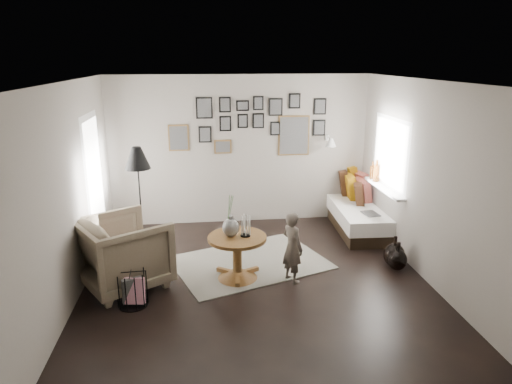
{
  "coord_description": "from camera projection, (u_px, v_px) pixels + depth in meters",
  "views": [
    {
      "loc": [
        -0.68,
        -5.43,
        2.87
      ],
      "look_at": [
        0.05,
        0.5,
        1.1
      ],
      "focal_mm": 32.0,
      "sensor_mm": 36.0,
      "label": 1
    }
  ],
  "objects": [
    {
      "name": "wall_front",
      "position": [
        296.0,
        276.0,
        3.41
      ],
      "size": [
        4.5,
        0.0,
        4.5
      ],
      "primitive_type": "plane",
      "rotation": [
        -1.57,
        0.0,
        0.0
      ],
      "color": "gray",
      "rests_on": "ground"
    },
    {
      "name": "rug",
      "position": [
        250.0,
        262.0,
        6.63
      ],
      "size": [
        2.47,
        2.09,
        0.01
      ],
      "primitive_type": "cube",
      "rotation": [
        0.0,
        0.0,
        0.35
      ],
      "color": "beige",
      "rests_on": "ground"
    },
    {
      "name": "wall_sconce",
      "position": [
        331.0,
        142.0,
        7.86
      ],
      "size": [
        0.18,
        0.36,
        0.16
      ],
      "color": "white",
      "rests_on": "wall_back"
    },
    {
      "name": "vase",
      "position": [
        231.0,
        224.0,
        5.95
      ],
      "size": [
        0.22,
        0.22,
        0.56
      ],
      "color": "black",
      "rests_on": "pedestal_table"
    },
    {
      "name": "ground",
      "position": [
        257.0,
        282.0,
        6.06
      ],
      "size": [
        4.8,
        4.8,
        0.0
      ],
      "primitive_type": "plane",
      "color": "black",
      "rests_on": "ground"
    },
    {
      "name": "daybed",
      "position": [
        357.0,
        209.0,
        7.99
      ],
      "size": [
        0.94,
        2.05,
        0.97
      ],
      "rotation": [
        0.0,
        0.0,
        -0.05
      ],
      "color": "black",
      "rests_on": "ground"
    },
    {
      "name": "gallery_wall",
      "position": [
        256.0,
        125.0,
        7.87
      ],
      "size": [
        2.74,
        0.03,
        1.08
      ],
      "color": "brown",
      "rests_on": "wall_back"
    },
    {
      "name": "ceiling",
      "position": [
        257.0,
        81.0,
        5.33
      ],
      "size": [
        4.8,
        4.8,
        0.0
      ],
      "primitive_type": "plane",
      "rotation": [
        3.14,
        0.0,
        0.0
      ],
      "color": "white",
      "rests_on": "wall_back"
    },
    {
      "name": "magazine_on_daybed",
      "position": [
        371.0,
        214.0,
        7.34
      ],
      "size": [
        0.25,
        0.32,
        0.02
      ],
      "primitive_type": "cube",
      "rotation": [
        0.0,
        0.0,
        0.13
      ],
      "color": "black",
      "rests_on": "daybed"
    },
    {
      "name": "wall_right",
      "position": [
        427.0,
        182.0,
        5.96
      ],
      "size": [
        0.0,
        4.8,
        4.8
      ],
      "primitive_type": "plane",
      "rotation": [
        1.57,
        0.0,
        -1.57
      ],
      "color": "gray",
      "rests_on": "ground"
    },
    {
      "name": "floor_lamp",
      "position": [
        137.0,
        162.0,
        6.66
      ],
      "size": [
        0.38,
        0.38,
        1.62
      ],
      "rotation": [
        0.0,
        0.0,
        -0.36
      ],
      "color": "black",
      "rests_on": "ground"
    },
    {
      "name": "child",
      "position": [
        292.0,
        247.0,
        5.96
      ],
      "size": [
        0.37,
        0.42,
        0.96
      ],
      "primitive_type": "imported",
      "rotation": [
        0.0,
        0.0,
        2.08
      ],
      "color": "#5D5349",
      "rests_on": "ground"
    },
    {
      "name": "wall_back",
      "position": [
        240.0,
        151.0,
        7.98
      ],
      "size": [
        4.5,
        0.0,
        4.5
      ],
      "primitive_type": "plane",
      "rotation": [
        1.57,
        0.0,
        0.0
      ],
      "color": "gray",
      "rests_on": "ground"
    },
    {
      "name": "demijohn_small",
      "position": [
        398.0,
        260.0,
        6.37
      ],
      "size": [
        0.26,
        0.26,
        0.41
      ],
      "color": "black",
      "rests_on": "ground"
    },
    {
      "name": "door_left",
      "position": [
        95.0,
        187.0,
        6.65
      ],
      "size": [
        0.0,
        2.14,
        2.14
      ],
      "color": "white",
      "rests_on": "wall_left"
    },
    {
      "name": "candles",
      "position": [
        245.0,
        226.0,
        5.96
      ],
      "size": [
        0.13,
        0.13,
        0.29
      ],
      "color": "black",
      "rests_on": "pedestal_table"
    },
    {
      "name": "armchair_cushion",
      "position": [
        127.0,
        250.0,
        5.9
      ],
      "size": [
        0.58,
        0.58,
        0.19
      ],
      "primitive_type": "cube",
      "rotation": [
        -0.21,
        0.0,
        0.53
      ],
      "color": "white",
      "rests_on": "armchair"
    },
    {
      "name": "demijohn_large",
      "position": [
        394.0,
        255.0,
        6.48
      ],
      "size": [
        0.3,
        0.3,
        0.45
      ],
      "color": "black",
      "rests_on": "ground"
    },
    {
      "name": "window_right",
      "position": [
        381.0,
        183.0,
        7.33
      ],
      "size": [
        0.15,
        1.32,
        1.3
      ],
      "color": "white",
      "rests_on": "wall_right"
    },
    {
      "name": "wall_left",
      "position": [
        70.0,
        194.0,
        5.43
      ],
      "size": [
        0.0,
        4.8,
        4.8
      ],
      "primitive_type": "plane",
      "rotation": [
        1.57,
        0.0,
        1.57
      ],
      "color": "gray",
      "rests_on": "ground"
    },
    {
      "name": "pedestal_table",
      "position": [
        237.0,
        259.0,
        6.08
      ],
      "size": [
        0.78,
        0.78,
        0.61
      ],
      "rotation": [
        0.0,
        0.0,
        0.17
      ],
      "color": "brown",
      "rests_on": "ground"
    },
    {
      "name": "magazine_basket",
      "position": [
        132.0,
        289.0,
        5.45
      ],
      "size": [
        0.36,
        0.36,
        0.43
      ],
      "rotation": [
        0.0,
        0.0,
        0.05
      ],
      "color": "black",
      "rests_on": "ground"
    },
    {
      "name": "armchair",
      "position": [
        124.0,
        252.0,
        5.85
      ],
      "size": [
        1.39,
        1.38,
        0.93
      ],
      "primitive_type": "imported",
      "rotation": [
        0.0,
        0.0,
        2.13
      ],
      "color": "brown",
      "rests_on": "ground"
    }
  ]
}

